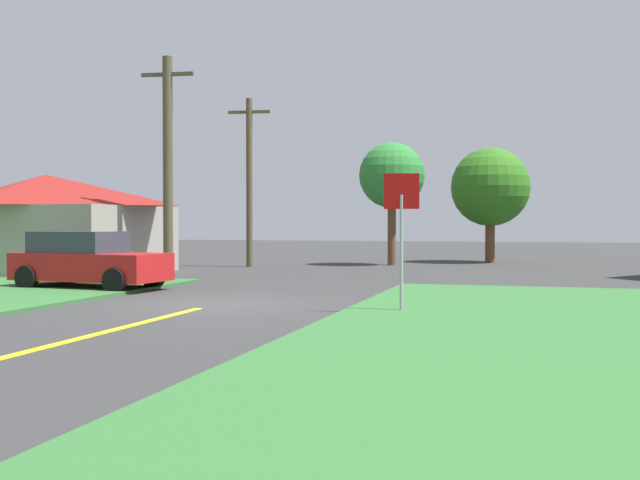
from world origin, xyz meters
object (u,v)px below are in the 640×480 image
at_px(parked_car_near_building, 88,261).
at_px(utility_pole_far, 249,179).
at_px(oak_tree_left, 490,187).
at_px(barn, 46,224).
at_px(utility_pole_mid, 168,165).
at_px(stop_sign, 401,216).
at_px(pine_tree_center, 392,176).

relative_size(parked_car_near_building, utility_pole_far, 0.64).
bearing_deg(oak_tree_left, barn, -141.64).
distance_m(utility_pole_mid, utility_pole_far, 7.07).
distance_m(stop_sign, utility_pole_mid, 12.05).
relative_size(utility_pole_mid, oak_tree_left, 1.37).
distance_m(utility_pole_far, pine_tree_center, 6.28).
bearing_deg(parked_car_near_building, pine_tree_center, 73.46).
distance_m(stop_sign, barn, 17.31).
height_order(parked_car_near_building, barn, barn).
bearing_deg(oak_tree_left, utility_pole_mid, -125.81).
bearing_deg(parked_car_near_building, oak_tree_left, 66.75).
xyz_separation_m(parked_car_near_building, utility_pole_mid, (0.27, 4.33, 2.99)).
bearing_deg(utility_pole_mid, barn, 167.09).
bearing_deg(utility_pole_mid, stop_sign, -39.52).
bearing_deg(pine_tree_center, barn, -142.52).
height_order(parked_car_near_building, oak_tree_left, oak_tree_left).
distance_m(utility_pole_far, oak_tree_left, 11.52).
distance_m(stop_sign, utility_pole_far, 17.30).
height_order(stop_sign, utility_pole_mid, utility_pole_mid).
bearing_deg(pine_tree_center, parked_car_near_building, -112.60).
height_order(pine_tree_center, barn, pine_tree_center).
xyz_separation_m(parked_car_near_building, oak_tree_left, (9.99, 17.79, 2.72)).
xyz_separation_m(parked_car_near_building, utility_pole_far, (0.42, 11.39, 2.89)).
xyz_separation_m(oak_tree_left, pine_tree_center, (-4.02, -3.46, 0.39)).
bearing_deg(utility_pole_mid, pine_tree_center, 60.36).
distance_m(utility_pole_mid, barn, 6.13).
height_order(oak_tree_left, barn, oak_tree_left).
height_order(oak_tree_left, pine_tree_center, pine_tree_center).
bearing_deg(barn, oak_tree_left, 38.36).
xyz_separation_m(stop_sign, barn, (-14.86, 8.88, -0.19)).
distance_m(parked_car_near_building, pine_tree_center, 15.83).
distance_m(stop_sign, pine_tree_center, 18.04).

